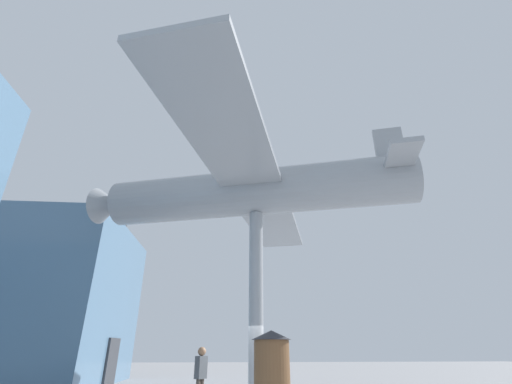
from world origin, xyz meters
TOP-DOWN VIEW (x-y plane):
  - support_pylon_central at (0.00, 0.00)m, footprint 0.52×0.52m
  - suspended_airplane at (0.07, 0.22)m, footprint 16.08×13.72m
  - visitor_person at (0.22, 1.82)m, footprint 0.45×0.42m
  - info_kiosk at (-4.06, -0.03)m, footprint 0.93×0.93m

SIDE VIEW (x-z plane):
  - visitor_person at x=0.22m, z-range 0.16..2.00m
  - info_kiosk at x=-4.06m, z-range 0.03..2.22m
  - support_pylon_central at x=0.00m, z-range 0.00..6.66m
  - suspended_airplane at x=0.07m, z-range 6.00..9.22m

